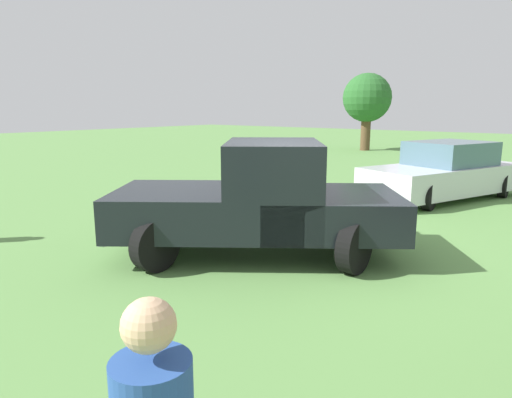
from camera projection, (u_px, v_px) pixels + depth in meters
ground_plane at (299, 251)px, 7.44m from camera, size 80.00×80.00×0.00m
pickup_truck at (263, 197)px, 7.14m from camera, size 4.17×4.71×1.80m
sedan_near at (444, 173)px, 11.71m from camera, size 4.80×3.24×1.46m
tree_back_left at (367, 99)px, 24.48m from camera, size 2.60×2.60×4.13m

